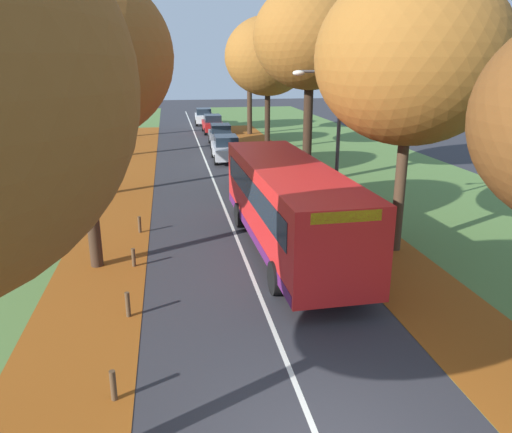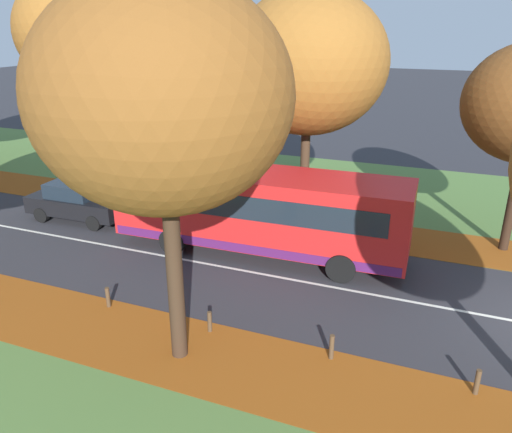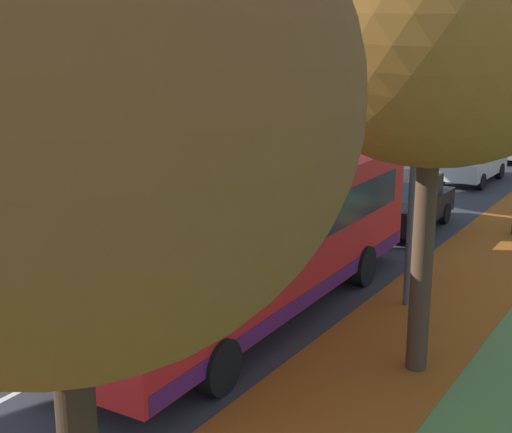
{
  "view_description": "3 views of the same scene",
  "coord_description": "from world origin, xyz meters",
  "px_view_note": "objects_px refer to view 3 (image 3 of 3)",
  "views": [
    {
      "loc": [
        -2.27,
        -6.32,
        6.27
      ],
      "look_at": [
        0.49,
        9.53,
        1.23
      ],
      "focal_mm": 35.0,
      "sensor_mm": 36.0,
      "label": 1
    },
    {
      "loc": [
        -13.76,
        3.48,
        7.85
      ],
      "look_at": [
        1.87,
        9.62,
        1.23
      ],
      "focal_mm": 35.0,
      "sensor_mm": 36.0,
      "label": 2
    },
    {
      "loc": [
        9.05,
        -2.48,
        5.74
      ],
      "look_at": [
        0.48,
        11.06,
        1.63
      ],
      "focal_mm": 50.0,
      "sensor_mm": 36.0,
      "label": 3
    }
  ],
  "objects_px": {
    "tree_left_mid": "(230,18)",
    "bus": "(257,238)",
    "bollard_fourth": "(64,267)",
    "streetlamp_right": "(400,133)",
    "tree_left_distant": "(423,7)",
    "car_black_lead": "(408,203)",
    "car_silver_following": "(472,162)",
    "tree_right_nearest": "(54,100)",
    "bollard_fifth": "(155,235)",
    "tree_left_far": "(358,14)",
    "tree_left_near": "(19,6)"
  },
  "relations": [
    {
      "from": "streetlamp_right",
      "to": "bus",
      "type": "relative_size",
      "value": 0.57
    },
    {
      "from": "tree_right_nearest",
      "to": "bollard_fifth",
      "type": "bearing_deg",
      "value": 127.97
    },
    {
      "from": "tree_left_near",
      "to": "car_silver_following",
      "type": "xyz_separation_m",
      "value": [
        6.1,
        16.75,
        -5.56
      ]
    },
    {
      "from": "tree_left_far",
      "to": "bollard_fourth",
      "type": "relative_size",
      "value": 14.51
    },
    {
      "from": "streetlamp_right",
      "to": "bus",
      "type": "distance_m",
      "value": 3.7
    },
    {
      "from": "tree_left_near",
      "to": "streetlamp_right",
      "type": "distance_m",
      "value": 9.18
    },
    {
      "from": "bus",
      "to": "tree_left_distant",
      "type": "bearing_deg",
      "value": 103.72
    },
    {
      "from": "tree_left_distant",
      "to": "tree_right_nearest",
      "type": "relative_size",
      "value": 1.34
    },
    {
      "from": "streetlamp_right",
      "to": "car_silver_following",
      "type": "relative_size",
      "value": 1.42
    },
    {
      "from": "tree_left_far",
      "to": "tree_left_mid",
      "type": "bearing_deg",
      "value": -90.08
    },
    {
      "from": "tree_left_mid",
      "to": "car_black_lead",
      "type": "bearing_deg",
      "value": -7.26
    },
    {
      "from": "tree_right_nearest",
      "to": "bollard_fifth",
      "type": "relative_size",
      "value": 11.44
    },
    {
      "from": "tree_left_far",
      "to": "streetlamp_right",
      "type": "height_order",
      "value": "tree_left_far"
    },
    {
      "from": "tree_left_distant",
      "to": "tree_right_nearest",
      "type": "distance_m",
      "value": 38.67
    },
    {
      "from": "bollard_fourth",
      "to": "car_black_lead",
      "type": "xyz_separation_m",
      "value": [
        5.34,
        8.78,
        0.51
      ]
    },
    {
      "from": "tree_left_near",
      "to": "tree_left_far",
      "type": "distance_m",
      "value": 19.95
    },
    {
      "from": "bollard_fourth",
      "to": "bollard_fifth",
      "type": "bearing_deg",
      "value": 89.45
    },
    {
      "from": "bollard_fifth",
      "to": "car_black_lead",
      "type": "relative_size",
      "value": 0.15
    },
    {
      "from": "tree_left_near",
      "to": "car_silver_following",
      "type": "bearing_deg",
      "value": 70.0
    },
    {
      "from": "tree_left_far",
      "to": "streetlamp_right",
      "type": "xyz_separation_m",
      "value": [
        8.93,
        -17.38,
        -2.93
      ]
    },
    {
      "from": "tree_right_nearest",
      "to": "bollard_fourth",
      "type": "height_order",
      "value": "tree_right_nearest"
    },
    {
      "from": "tree_right_nearest",
      "to": "bus",
      "type": "xyz_separation_m",
      "value": [
        -3.51,
        8.28,
        -3.58
      ]
    },
    {
      "from": "car_black_lead",
      "to": "tree_left_mid",
      "type": "bearing_deg",
      "value": 172.74
    },
    {
      "from": "car_black_lead",
      "to": "car_silver_following",
      "type": "bearing_deg",
      "value": 92.81
    },
    {
      "from": "tree_left_mid",
      "to": "tree_left_distant",
      "type": "bearing_deg",
      "value": 90.61
    },
    {
      "from": "tree_left_distant",
      "to": "bollard_fourth",
      "type": "xyz_separation_m",
      "value": [
        1.9,
        -29.43,
        -6.92
      ]
    },
    {
      "from": "tree_left_near",
      "to": "car_black_lead",
      "type": "bearing_deg",
      "value": 52.64
    },
    {
      "from": "bollard_fourth",
      "to": "streetlamp_right",
      "type": "height_order",
      "value": "streetlamp_right"
    },
    {
      "from": "tree_left_mid",
      "to": "bollard_fifth",
      "type": "relative_size",
      "value": 13.73
    },
    {
      "from": "bollard_fifth",
      "to": "bus",
      "type": "xyz_separation_m",
      "value": [
        5.12,
        -2.76,
        1.38
      ]
    },
    {
      "from": "car_silver_following",
      "to": "tree_left_mid",
      "type": "bearing_deg",
      "value": -132.07
    },
    {
      "from": "tree_right_nearest",
      "to": "car_black_lead",
      "type": "distance_m",
      "value": 17.42
    },
    {
      "from": "tree_left_near",
      "to": "bollard_fifth",
      "type": "distance_m",
      "value": 6.89
    },
    {
      "from": "bollard_fifth",
      "to": "car_silver_following",
      "type": "height_order",
      "value": "car_silver_following"
    },
    {
      "from": "tree_left_distant",
      "to": "tree_left_far",
      "type": "bearing_deg",
      "value": -88.59
    },
    {
      "from": "bus",
      "to": "tree_left_near",
      "type": "bearing_deg",
      "value": -177.33
    },
    {
      "from": "car_silver_following",
      "to": "tree_left_far",
      "type": "bearing_deg",
      "value": 154.23
    },
    {
      "from": "tree_left_far",
      "to": "tree_right_nearest",
      "type": "bearing_deg",
      "value": -69.7
    },
    {
      "from": "bus",
      "to": "car_silver_following",
      "type": "height_order",
      "value": "bus"
    },
    {
      "from": "car_black_lead",
      "to": "bollard_fourth",
      "type": "bearing_deg",
      "value": -121.29
    },
    {
      "from": "tree_left_distant",
      "to": "bus",
      "type": "relative_size",
      "value": 0.94
    },
    {
      "from": "tree_left_mid",
      "to": "tree_left_distant",
      "type": "xyz_separation_m",
      "value": [
        -0.21,
        19.76,
        0.93
      ]
    },
    {
      "from": "tree_left_near",
      "to": "tree_left_far",
      "type": "height_order",
      "value": "tree_left_near"
    },
    {
      "from": "tree_left_far",
      "to": "bus",
      "type": "relative_size",
      "value": 0.84
    },
    {
      "from": "tree_left_near",
      "to": "bollard_fourth",
      "type": "height_order",
      "value": "tree_left_near"
    },
    {
      "from": "tree_left_mid",
      "to": "bus",
      "type": "bearing_deg",
      "value": -53.13
    },
    {
      "from": "tree_left_distant",
      "to": "car_black_lead",
      "type": "height_order",
      "value": "tree_left_distant"
    },
    {
      "from": "tree_left_near",
      "to": "streetlamp_right",
      "type": "bearing_deg",
      "value": 16.93
    },
    {
      "from": "bollard_fifth",
      "to": "car_silver_following",
      "type": "bearing_deg",
      "value": 70.3
    },
    {
      "from": "tree_left_distant",
      "to": "bollard_fifth",
      "type": "bearing_deg",
      "value": -85.76
    }
  ]
}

